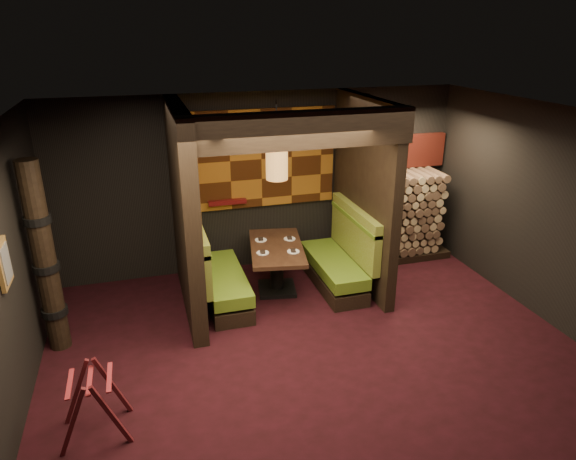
{
  "coord_description": "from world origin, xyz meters",
  "views": [
    {
      "loc": [
        -1.86,
        -4.97,
        3.75
      ],
      "look_at": [
        0.0,
        1.3,
        1.15
      ],
      "focal_mm": 32.0,
      "sensor_mm": 36.0,
      "label": 1
    }
  ],
  "objects_px": {
    "dining_table": "(277,260)",
    "booth_bench_right": "(340,261)",
    "booth_bench_left": "(217,277)",
    "luggage_rack": "(93,401)",
    "totem_column": "(45,260)",
    "pendant_lamp": "(277,163)",
    "firewood_stack": "(399,216)"
  },
  "relations": [
    {
      "from": "booth_bench_left",
      "to": "luggage_rack",
      "type": "relative_size",
      "value": 2.11
    },
    {
      "from": "booth_bench_right",
      "to": "pendant_lamp",
      "type": "height_order",
      "value": "pendant_lamp"
    },
    {
      "from": "luggage_rack",
      "to": "totem_column",
      "type": "bearing_deg",
      "value": 106.98
    },
    {
      "from": "pendant_lamp",
      "to": "totem_column",
      "type": "bearing_deg",
      "value": -169.08
    },
    {
      "from": "dining_table",
      "to": "firewood_stack",
      "type": "bearing_deg",
      "value": 14.9
    },
    {
      "from": "dining_table",
      "to": "booth_bench_right",
      "type": "bearing_deg",
      "value": -4.61
    },
    {
      "from": "booth_bench_right",
      "to": "firewood_stack",
      "type": "bearing_deg",
      "value": 27.35
    },
    {
      "from": "pendant_lamp",
      "to": "firewood_stack",
      "type": "xyz_separation_m",
      "value": [
        2.33,
        0.67,
        -1.25
      ]
    },
    {
      "from": "booth_bench_left",
      "to": "luggage_rack",
      "type": "distance_m",
      "value": 2.74
    },
    {
      "from": "booth_bench_left",
      "to": "booth_bench_right",
      "type": "relative_size",
      "value": 1.0
    },
    {
      "from": "luggage_rack",
      "to": "firewood_stack",
      "type": "distance_m",
      "value": 5.66
    },
    {
      "from": "firewood_stack",
      "to": "totem_column",
      "type": "bearing_deg",
      "value": -166.81
    },
    {
      "from": "totem_column",
      "to": "firewood_stack",
      "type": "bearing_deg",
      "value": 13.19
    },
    {
      "from": "booth_bench_right",
      "to": "pendant_lamp",
      "type": "distance_m",
      "value": 1.88
    },
    {
      "from": "pendant_lamp",
      "to": "firewood_stack",
      "type": "bearing_deg",
      "value": 16.04
    },
    {
      "from": "pendant_lamp",
      "to": "luggage_rack",
      "type": "height_order",
      "value": "pendant_lamp"
    },
    {
      "from": "pendant_lamp",
      "to": "luggage_rack",
      "type": "relative_size",
      "value": 1.42
    },
    {
      "from": "pendant_lamp",
      "to": "totem_column",
      "type": "height_order",
      "value": "pendant_lamp"
    },
    {
      "from": "dining_table",
      "to": "firewood_stack",
      "type": "xyz_separation_m",
      "value": [
        2.33,
        0.62,
        0.25
      ]
    },
    {
      "from": "luggage_rack",
      "to": "firewood_stack",
      "type": "relative_size",
      "value": 0.44
    },
    {
      "from": "booth_bench_right",
      "to": "luggage_rack",
      "type": "relative_size",
      "value": 2.11
    },
    {
      "from": "booth_bench_left",
      "to": "totem_column",
      "type": "relative_size",
      "value": 0.67
    },
    {
      "from": "booth_bench_right",
      "to": "luggage_rack",
      "type": "xyz_separation_m",
      "value": [
        -3.46,
        -2.25,
        -0.02
      ]
    },
    {
      "from": "totem_column",
      "to": "pendant_lamp",
      "type": "bearing_deg",
      "value": 10.92
    },
    {
      "from": "booth_bench_right",
      "to": "totem_column",
      "type": "relative_size",
      "value": 0.67
    },
    {
      "from": "luggage_rack",
      "to": "booth_bench_right",
      "type": "bearing_deg",
      "value": 33.0
    },
    {
      "from": "pendant_lamp",
      "to": "luggage_rack",
      "type": "xyz_separation_m",
      "value": [
        -2.48,
        -2.28,
        -1.62
      ]
    },
    {
      "from": "firewood_stack",
      "to": "pendant_lamp",
      "type": "bearing_deg",
      "value": -163.96
    },
    {
      "from": "totem_column",
      "to": "firewood_stack",
      "type": "relative_size",
      "value": 1.39
    },
    {
      "from": "luggage_rack",
      "to": "dining_table",
      "type": "bearing_deg",
      "value": 43.16
    },
    {
      "from": "booth_bench_left",
      "to": "pendant_lamp",
      "type": "relative_size",
      "value": 1.48
    },
    {
      "from": "dining_table",
      "to": "pendant_lamp",
      "type": "bearing_deg",
      "value": -90.0
    }
  ]
}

